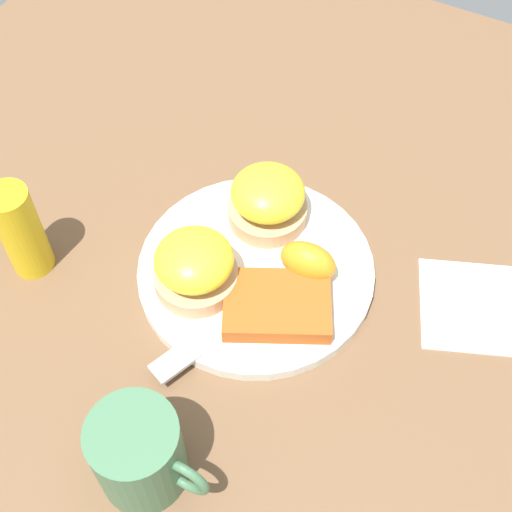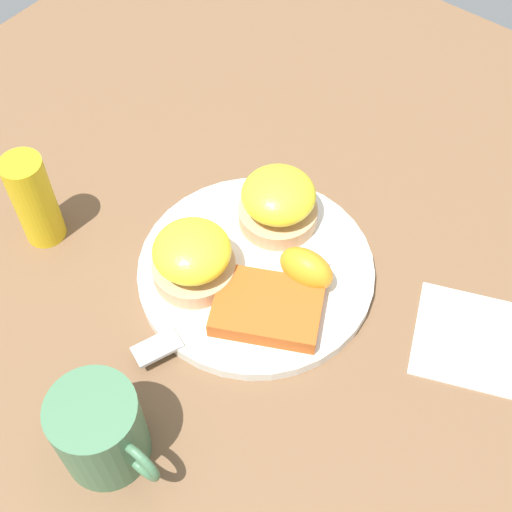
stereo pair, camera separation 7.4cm
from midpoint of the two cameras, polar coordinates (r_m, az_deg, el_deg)
ground_plane at (r=0.76m, az=-2.75°, el=-1.67°), size 1.10×1.10×0.00m
plate at (r=0.76m, az=-2.77°, el=-1.38°), size 0.25×0.25×0.01m
sandwich_benedict_left at (r=0.77m, az=-1.80°, el=4.35°), size 0.09×0.09×0.06m
sandwich_benedict_right at (r=0.72m, az=-7.84°, el=-1.04°), size 0.09×0.09×0.06m
hashbrown_patty at (r=0.71m, az=-1.25°, el=-4.17°), size 0.13×0.12×0.02m
orange_wedge at (r=0.73m, az=1.32°, el=-0.64°), size 0.06×0.04×0.04m
fork at (r=0.72m, az=-4.69°, el=-5.19°), size 0.10×0.22×0.00m
cup at (r=0.64m, az=-12.69°, el=-15.46°), size 0.11×0.08×0.09m
napkin at (r=0.76m, az=14.42°, el=-4.11°), size 0.14×0.14×0.00m
condiment_bottle at (r=0.78m, az=-20.92°, el=1.69°), size 0.04×0.04×0.11m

